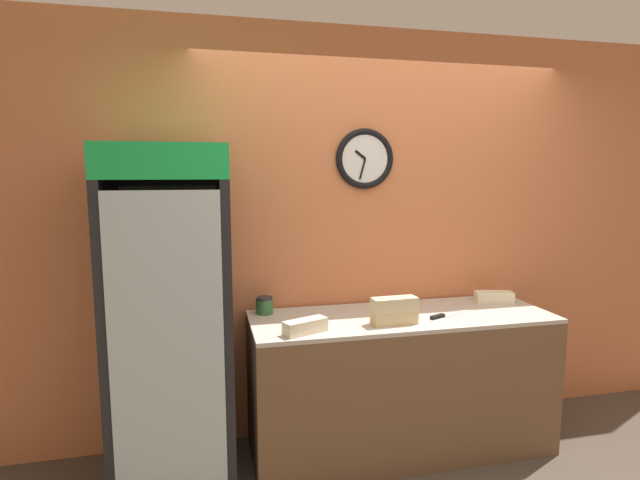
% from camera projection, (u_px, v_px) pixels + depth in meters
% --- Properties ---
extents(wall_back, '(5.20, 0.10, 2.70)m').
position_uv_depth(wall_back, '(382.00, 233.00, 3.42)').
color(wall_back, '#D17547').
rests_on(wall_back, ground_plane).
extents(prep_counter, '(1.89, 0.65, 0.88)m').
position_uv_depth(prep_counter, '(400.00, 382.00, 3.19)').
color(prep_counter, brown).
rests_on(prep_counter, ground_plane).
extents(beverage_cooler, '(0.66, 0.65, 1.92)m').
position_uv_depth(beverage_cooler, '(171.00, 302.00, 2.84)').
color(beverage_cooler, black).
rests_on(beverage_cooler, ground_plane).
extents(sandwich_stack_bottom, '(0.27, 0.11, 0.08)m').
position_uv_depth(sandwich_stack_bottom, '(394.00, 317.00, 2.93)').
color(sandwich_stack_bottom, tan).
rests_on(sandwich_stack_bottom, prep_counter).
extents(sandwich_stack_middle, '(0.27, 0.11, 0.08)m').
position_uv_depth(sandwich_stack_middle, '(394.00, 304.00, 2.92)').
color(sandwich_stack_middle, beige).
rests_on(sandwich_stack_middle, sandwich_stack_bottom).
extents(sandwich_flat_left, '(0.27, 0.18, 0.08)m').
position_uv_depth(sandwich_flat_left, '(305.00, 326.00, 2.77)').
color(sandwich_flat_left, beige).
rests_on(sandwich_flat_left, prep_counter).
extents(sandwich_flat_right, '(0.27, 0.15, 0.08)m').
position_uv_depth(sandwich_flat_right, '(494.00, 297.00, 3.41)').
color(sandwich_flat_right, beige).
rests_on(sandwich_flat_right, prep_counter).
extents(chefs_knife, '(0.35, 0.17, 0.02)m').
position_uv_depth(chefs_knife, '(446.00, 315.00, 3.09)').
color(chefs_knife, silver).
rests_on(chefs_knife, prep_counter).
extents(condiment_jar, '(0.11, 0.11, 0.11)m').
position_uv_depth(condiment_jar, '(265.00, 305.00, 3.15)').
color(condiment_jar, '#336B38').
rests_on(condiment_jar, prep_counter).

